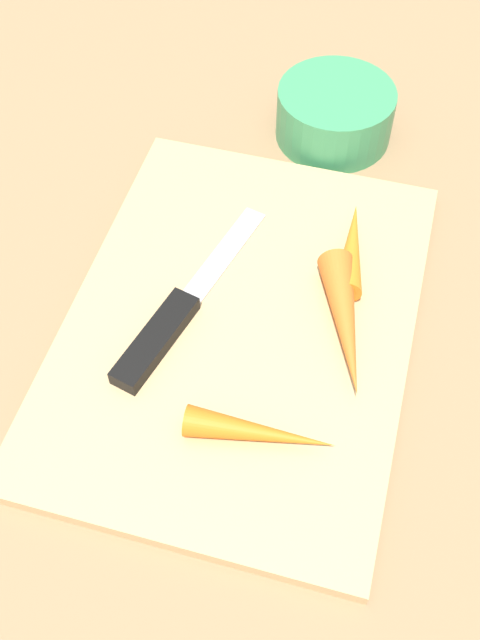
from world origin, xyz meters
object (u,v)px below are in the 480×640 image
knife (166,327)px  carrot_medium (260,433)px  cutting_board (240,325)px  carrot_shortest (352,247)px  carrot_longest (345,323)px  small_bowl (335,114)px

knife → carrot_medium: carrot_medium is taller
cutting_board → carrot_shortest: bearing=140.6°
carrot_shortest → carrot_medium: bearing=164.6°
carrot_shortest → carrot_longest: (0.08, 0.01, 0.00)m
carrot_medium → carrot_longest: size_ratio=0.84×
cutting_board → carrot_medium: (0.09, 0.04, 0.02)m
knife → carrot_shortest: size_ratio=2.12×
knife → carrot_medium: bearing=-113.1°
cutting_board → carrot_longest: 0.08m
knife → small_bowl: small_bowl is taller
cutting_board → carrot_longest: size_ratio=2.95×
knife → cutting_board: bearing=-49.3°
cutting_board → carrot_shortest: 0.11m
carrot_medium → small_bowl: small_bowl is taller
knife → carrot_longest: bearing=-61.4°
knife → carrot_shortest: (-0.11, 0.12, 0.01)m
small_bowl → carrot_medium: bearing=2.5°
carrot_medium → small_bowl: size_ratio=0.95×
carrot_medium → carrot_shortest: (-0.18, 0.03, 0.00)m
carrot_longest → small_bowl: bearing=174.7°
carrot_longest → small_bowl: size_ratio=1.13×
carrot_shortest → small_bowl: small_bowl is taller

